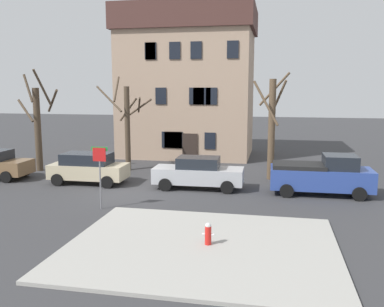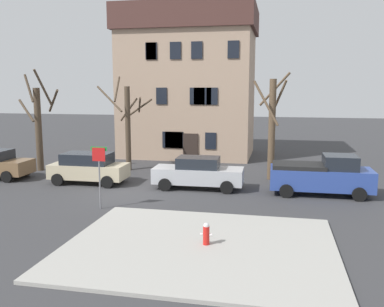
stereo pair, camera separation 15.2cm
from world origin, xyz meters
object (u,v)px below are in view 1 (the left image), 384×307
at_px(tree_bare_near, 38,124).
at_px(tree_bare_far, 272,125).
at_px(building_main, 188,82).
at_px(pickup_truck_blue, 322,175).
at_px(fire_hydrant, 208,233).
at_px(car_beige_wagon, 88,168).
at_px(tree_bare_mid, 127,123).
at_px(street_sign_pole, 100,166).
at_px(car_silver_sedan, 198,173).

xyz_separation_m(tree_bare_near, tree_bare_far, (14.88, 0.35, 0.15)).
distance_m(building_main, tree_bare_near, 12.08).
bearing_deg(pickup_truck_blue, fire_hydrant, -118.71).
bearing_deg(car_beige_wagon, tree_bare_far, 17.55).
xyz_separation_m(tree_bare_near, fire_hydrant, (12.96, -11.09, -2.54)).
bearing_deg(car_beige_wagon, tree_bare_mid, 78.74).
bearing_deg(tree_bare_far, car_beige_wagon, -162.45).
xyz_separation_m(pickup_truck_blue, street_sign_pole, (-9.95, -4.64, 0.98)).
distance_m(tree_bare_far, pickup_truck_blue, 4.68).
height_order(car_silver_sedan, fire_hydrant, car_silver_sedan).
height_order(tree_bare_far, street_sign_pole, tree_bare_far).
distance_m(car_beige_wagon, fire_hydrant, 11.64).
relative_size(tree_bare_mid, car_silver_sedan, 1.27).
bearing_deg(street_sign_pole, pickup_truck_blue, 25.01).
bearing_deg(pickup_truck_blue, tree_bare_far, 129.00).
xyz_separation_m(tree_bare_mid, tree_bare_far, (9.29, -0.98, 0.12)).
distance_m(tree_bare_mid, car_silver_sedan, 7.27).
xyz_separation_m(building_main, tree_bare_far, (6.73, -8.12, -2.64)).
height_order(tree_bare_far, fire_hydrant, tree_bare_far).
xyz_separation_m(tree_bare_far, car_silver_sedan, (-3.77, -3.21, -2.35)).
height_order(building_main, car_beige_wagon, building_main).
xyz_separation_m(pickup_truck_blue, fire_hydrant, (-4.51, -8.24, -0.48)).
bearing_deg(tree_bare_near, street_sign_pole, -44.90).
bearing_deg(building_main, tree_bare_far, -50.35).
relative_size(car_beige_wagon, car_silver_sedan, 0.89).
xyz_separation_m(car_beige_wagon, street_sign_pole, (2.77, -4.65, 1.07)).
bearing_deg(tree_bare_near, tree_bare_far, 1.35).
bearing_deg(tree_bare_near, fire_hydrant, -40.55).
xyz_separation_m(car_beige_wagon, pickup_truck_blue, (12.71, -0.01, 0.09)).
bearing_deg(tree_bare_far, fire_hydrant, -99.49).
relative_size(building_main, tree_bare_near, 1.76).
bearing_deg(pickup_truck_blue, street_sign_pole, -154.99).
bearing_deg(pickup_truck_blue, car_silver_sedan, -179.99).
relative_size(building_main, car_beige_wagon, 2.66).
height_order(tree_bare_far, pickup_truck_blue, tree_bare_far).
distance_m(car_beige_wagon, pickup_truck_blue, 12.72).
bearing_deg(tree_bare_near, tree_bare_mid, 13.36).
xyz_separation_m(car_silver_sedan, street_sign_pole, (-3.58, -4.64, 1.11)).
bearing_deg(tree_bare_near, building_main, 46.10).
height_order(tree_bare_far, car_beige_wagon, tree_bare_far).
bearing_deg(pickup_truck_blue, tree_bare_near, 170.71).
bearing_deg(tree_bare_far, pickup_truck_blue, -51.00).
relative_size(tree_bare_far, car_silver_sedan, 1.31).
bearing_deg(building_main, street_sign_pole, -92.24).
distance_m(tree_bare_mid, car_beige_wagon, 4.79).
distance_m(tree_bare_near, fire_hydrant, 17.25).
bearing_deg(pickup_truck_blue, building_main, 129.46).
xyz_separation_m(building_main, tree_bare_near, (-8.15, -8.47, -2.80)).
height_order(car_beige_wagon, fire_hydrant, car_beige_wagon).
distance_m(building_main, pickup_truck_blue, 15.46).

